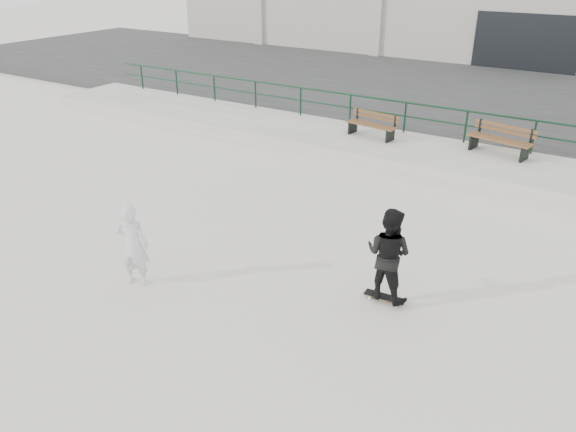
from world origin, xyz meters
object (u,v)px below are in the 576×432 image
Objects in this scene: standing_skater at (388,254)px; seated_skater at (133,245)px; bench_left at (372,125)px; bench_right at (501,140)px; skateboard at (385,297)px.

seated_skater is at bearing 29.74° from standing_skater.
standing_skater reaches higher than bench_left.
bench_left is 0.97× the size of standing_skater.
seated_skater is (-4.43, -10.29, -0.08)m from bench_right.
bench_right is at bearing 14.67° from bench_left.
skateboard is at bearing -55.76° from bench_left.
bench_left is at bearing -58.74° from standing_skater.
bench_left is at bearing -161.17° from bench_right.
seated_skater is at bearing -85.29° from bench_left.
standing_skater is (-0.03, -8.25, 0.07)m from bench_right.
bench_left is at bearing -113.91° from seated_skater.
skateboard is 4.91m from seated_skater.
standing_skater is at bearing -78.22° from bench_right.
seated_skater is at bearing -101.30° from bench_right.
skateboard is (3.86, -7.78, -0.82)m from bench_left.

